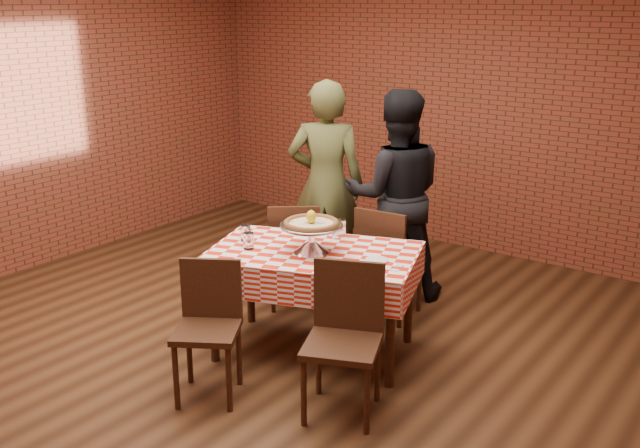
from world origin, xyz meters
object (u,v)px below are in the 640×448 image
at_px(diner_olive, 326,185).
at_px(table, 314,302).
at_px(diner_black, 395,195).
at_px(chair_near_left, 207,334).
at_px(pizza, 311,224).
at_px(chair_far_right, 390,261).
at_px(water_glass_right, 246,233).
at_px(chair_near_right, 342,344).
at_px(chair_far_left, 294,253).
at_px(condiment_caddy, 339,228).
at_px(water_glass_left, 248,241).
at_px(pizza_stand, 311,238).

bearing_deg(diner_olive, table, 93.77).
height_order(table, diner_black, diner_black).
relative_size(table, chair_near_left, 1.61).
distance_m(pizza, chair_far_right, 1.03).
bearing_deg(pizza, water_glass_right, -171.31).
xyz_separation_m(chair_near_left, chair_near_right, (0.78, 0.33, 0.03)).
bearing_deg(chair_near_right, chair_far_left, 114.88).
bearing_deg(chair_near_right, condiment_caddy, 103.26).
relative_size(water_glass_left, diner_olive, 0.06).
bearing_deg(chair_near_left, table, 48.03).
relative_size(pizza_stand, chair_near_right, 0.48).
xyz_separation_m(water_glass_right, diner_black, (0.43, 1.36, 0.05)).
height_order(table, chair_near_right, chair_near_right).
xyz_separation_m(water_glass_left, chair_far_right, (0.49, 1.09, -0.37)).
height_order(chair_near_left, chair_near_right, chair_near_right).
xyz_separation_m(water_glass_right, chair_near_right, (1.14, -0.45, -0.36)).
relative_size(pizza_stand, diner_black, 0.25).
height_order(pizza_stand, chair_near_right, pizza_stand).
bearing_deg(diner_olive, chair_near_right, 100.07).
relative_size(pizza, chair_near_left, 0.43).
distance_m(table, pizza, 0.59).
bearing_deg(chair_near_left, chair_far_right, 49.72).
relative_size(pizza_stand, pizza, 1.17).
distance_m(pizza_stand, pizza, 0.10).
xyz_separation_m(condiment_caddy, diner_olive, (-0.66, 0.77, 0.07)).
xyz_separation_m(pizza_stand, chair_far_left, (-0.63, 0.62, -0.41)).
height_order(pizza_stand, chair_near_left, pizza_stand).
xyz_separation_m(chair_far_left, diner_black, (0.54, 0.66, 0.43)).
relative_size(condiment_caddy, chair_near_left, 0.15).
height_order(pizza, chair_near_left, pizza).
bearing_deg(condiment_caddy, water_glass_left, -162.77).
relative_size(chair_near_right, diner_black, 0.53).
bearing_deg(table, diner_black, 94.08).
relative_size(water_glass_left, condiment_caddy, 0.86).
relative_size(pizza, water_glass_right, 3.26).
bearing_deg(chair_far_right, diner_olive, -21.96).
xyz_separation_m(water_glass_left, water_glass_right, (-0.13, 0.12, 0.00)).
distance_m(chair_near_left, chair_far_right, 1.77).
bearing_deg(table, diner_olive, 121.87).
bearing_deg(pizza_stand, table, 96.67).
bearing_deg(water_glass_left, chair_far_right, 65.55).
bearing_deg(chair_near_right, table, 115.47).
bearing_deg(pizza, chair_far_left, 135.60).
distance_m(pizza, diner_black, 1.29).
xyz_separation_m(pizza, diner_olive, (-0.69, 1.14, -0.07)).
bearing_deg(chair_far_left, pizza, 98.05).
distance_m(chair_near_left, chair_far_left, 1.55).
distance_m(chair_near_right, chair_far_left, 1.70).
height_order(table, water_glass_left, water_glass_left).
xyz_separation_m(table, condiment_caddy, (-0.03, 0.34, 0.45)).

